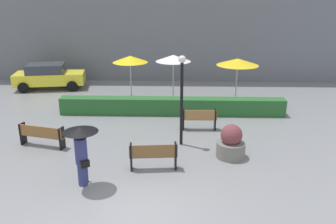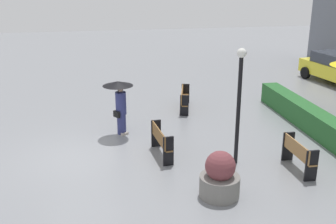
{
  "view_description": "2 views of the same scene",
  "coord_description": "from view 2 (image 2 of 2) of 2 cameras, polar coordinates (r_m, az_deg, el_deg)",
  "views": [
    {
      "loc": [
        1.26,
        -8.4,
        5.76
      ],
      "look_at": [
        0.85,
        4.51,
        1.42
      ],
      "focal_mm": 38.22,
      "sensor_mm": 36.0,
      "label": 1
    },
    {
      "loc": [
        12.28,
        0.56,
        5.57
      ],
      "look_at": [
        -0.32,
        2.92,
        1.21
      ],
      "focal_mm": 43.98,
      "sensor_mm": 36.0,
      "label": 2
    }
  ],
  "objects": [
    {
      "name": "bench_mid_center",
      "position": [
        13.03,
        -1.01,
        -3.81
      ],
      "size": [
        1.64,
        0.46,
        0.94
      ],
      "color": "brown",
      "rests_on": "ground"
    },
    {
      "name": "ground_plane",
      "position": [
        13.5,
        -12.07,
        -6.02
      ],
      "size": [
        60.0,
        60.0,
        0.0
      ],
      "primitive_type": "plane",
      "color": "gray"
    },
    {
      "name": "bench_back_row",
      "position": [
        12.69,
        17.6,
        -5.46
      ],
      "size": [
        1.51,
        0.39,
        0.93
      ],
      "color": "#9E7242",
      "rests_on": "ground"
    },
    {
      "name": "lamp_post",
      "position": [
        12.16,
        9.85,
        2.45
      ],
      "size": [
        0.28,
        0.28,
        3.55
      ],
      "color": "black",
      "rests_on": "ground"
    },
    {
      "name": "planter_pot",
      "position": [
        10.85,
        7.19,
        -8.99
      ],
      "size": [
        1.05,
        1.05,
        1.26
      ],
      "color": "slate",
      "rests_on": "ground"
    },
    {
      "name": "bench_far_left",
      "position": [
        17.53,
        2.23,
        2.03
      ],
      "size": [
        1.89,
        0.79,
        0.87
      ],
      "color": "olive",
      "rests_on": "ground"
    },
    {
      "name": "pedestrian_with_umbrella",
      "position": [
        14.63,
        -6.73,
        1.85
      ],
      "size": [
        1.07,
        1.07,
        1.98
      ],
      "color": "navy",
      "rests_on": "ground"
    }
  ]
}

